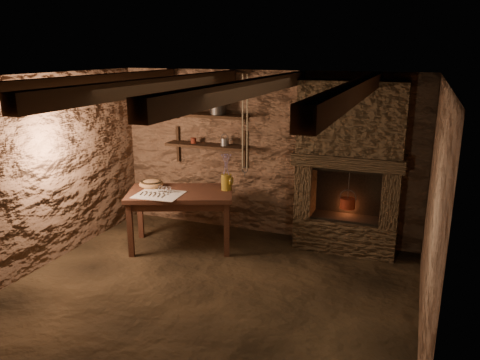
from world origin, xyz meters
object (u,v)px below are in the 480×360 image
at_px(iron_stockpot, 218,108).
at_px(red_pot, 348,202).
at_px(work_table, 181,217).
at_px(wooden_bowl, 151,184).
at_px(stoneware_jug, 227,175).

distance_m(iron_stockpot, red_pot, 2.25).
distance_m(work_table, wooden_bowl, 0.64).
bearing_deg(work_table, iron_stockpot, 51.40).
height_order(work_table, red_pot, red_pot).
bearing_deg(wooden_bowl, stoneware_jug, 13.32).
distance_m(stoneware_jug, red_pot, 1.67).
xyz_separation_m(stoneware_jug, red_pot, (1.60, 0.36, -0.32)).
distance_m(work_table, stoneware_jug, 0.87).
bearing_deg(iron_stockpot, wooden_bowl, -134.57).
bearing_deg(stoneware_jug, red_pot, 8.71).
height_order(wooden_bowl, red_pot, red_pot).
height_order(wooden_bowl, iron_stockpot, iron_stockpot).
bearing_deg(iron_stockpot, red_pot, -3.57).
relative_size(stoneware_jug, red_pot, 0.93).
relative_size(work_table, red_pot, 2.98).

